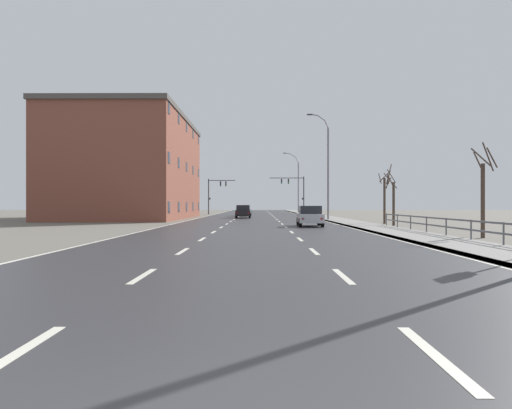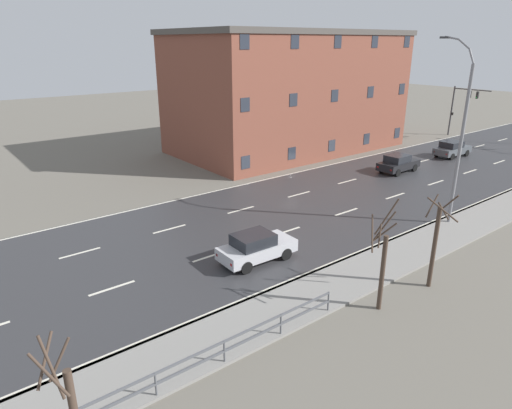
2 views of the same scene
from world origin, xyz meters
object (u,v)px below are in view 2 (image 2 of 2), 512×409
(car_far_right, at_px, (256,247))
(brick_building, at_px, (288,91))
(street_lamp_midground, at_px, (460,137))
(car_far_left, at_px, (452,149))
(car_mid_centre, at_px, (398,163))
(traffic_signal_left, at_px, (461,103))

(car_far_right, xyz_separation_m, brick_building, (-18.89, 18.84, 5.15))
(street_lamp_midground, xyz_separation_m, car_far_left, (-9.15, 16.46, -4.67))
(street_lamp_midground, height_order, car_mid_centre, street_lamp_midground)
(car_far_left, relative_size, car_mid_centre, 1.00)
(car_mid_centre, height_order, brick_building, brick_building)
(street_lamp_midground, xyz_separation_m, traffic_signal_left, (-14.29, 26.55, -1.49))
(street_lamp_midground, distance_m, car_far_right, 13.99)
(car_far_left, xyz_separation_m, car_far_right, (5.91, -29.24, 0.00))
(car_mid_centre, bearing_deg, car_far_right, -75.51)
(street_lamp_midground, height_order, brick_building, brick_building)
(street_lamp_midground, xyz_separation_m, car_far_right, (-3.24, -12.79, -4.67))
(car_mid_centre, relative_size, car_far_right, 1.00)
(car_far_left, height_order, brick_building, brick_building)
(traffic_signal_left, bearing_deg, car_far_left, -63.03)
(car_far_left, relative_size, car_far_right, 1.00)
(street_lamp_midground, bearing_deg, car_mid_centre, 140.46)
(traffic_signal_left, bearing_deg, car_mid_centre, -74.60)
(traffic_signal_left, distance_m, brick_building, 22.04)
(traffic_signal_left, relative_size, car_mid_centre, 1.41)
(street_lamp_midground, height_order, car_far_left, street_lamp_midground)
(street_lamp_midground, relative_size, traffic_signal_left, 1.91)
(car_mid_centre, bearing_deg, car_far_left, 89.31)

